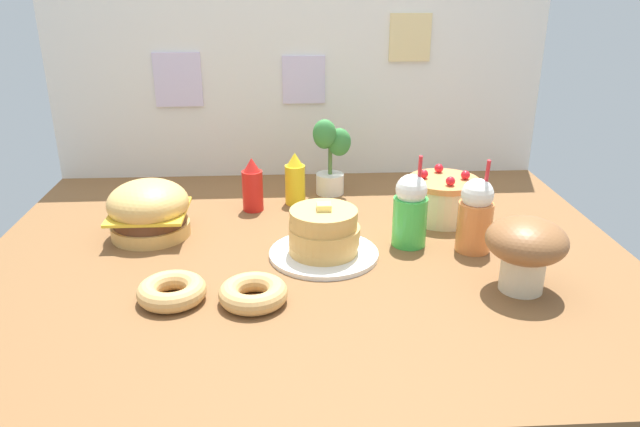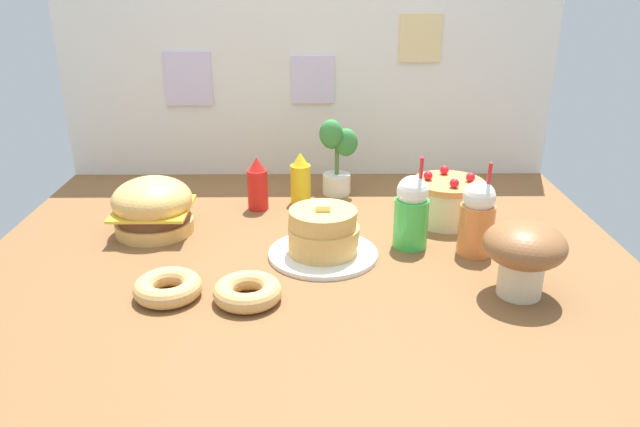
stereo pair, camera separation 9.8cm
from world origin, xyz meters
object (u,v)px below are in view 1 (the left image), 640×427
object	(u,v)px
donut_chocolate	(253,293)
pancake_stack	(324,236)
orange_float_cup	(475,216)
donut_pink_glaze	(172,291)
burger	(149,210)
mushroom_stool	(526,247)
mustard_bottle	(295,180)
layer_cake	(443,198)
cream_soda_cup	(410,211)
potted_plant	(330,154)
ketchup_bottle	(253,186)

from	to	relation	value
donut_chocolate	pancake_stack	bearing A→B (deg)	53.04
orange_float_cup	donut_pink_glaze	size ratio (longest dim) A/B	1.61
burger	pancake_stack	distance (m)	0.68
mushroom_stool	burger	bearing A→B (deg)	158.23
mustard_bottle	orange_float_cup	distance (m)	0.81
burger	layer_cake	xyz separation A→B (m)	(1.14, 0.10, -0.02)
cream_soda_cup	potted_plant	xyz separation A→B (m)	(-0.25, 0.57, 0.05)
mustard_bottle	donut_chocolate	size ratio (longest dim) A/B	1.08
orange_float_cup	donut_chocolate	bearing A→B (deg)	-156.83
mustard_bottle	donut_pink_glaze	bearing A→B (deg)	-115.88
ketchup_bottle	mushroom_stool	bearing A→B (deg)	-40.35
mustard_bottle	pancake_stack	bearing A→B (deg)	-80.53
cream_soda_cup	mushroom_stool	bearing A→B (deg)	-51.29
donut_pink_glaze	burger	bearing A→B (deg)	107.77
mushroom_stool	ketchup_bottle	bearing A→B (deg)	139.65
layer_cake	mushroom_stool	bearing A→B (deg)	-79.91
mushroom_stool	pancake_stack	bearing A→B (deg)	155.30
orange_float_cup	donut_pink_glaze	distance (m)	1.07
donut_chocolate	potted_plant	bearing A→B (deg)	72.50
layer_cake	donut_pink_glaze	world-z (taller)	layer_cake
pancake_stack	donut_pink_glaze	world-z (taller)	pancake_stack
orange_float_cup	mustard_bottle	bearing A→B (deg)	140.90
layer_cake	orange_float_cup	size ratio (longest dim) A/B	0.83
potted_plant	pancake_stack	bearing A→B (deg)	-96.03
cream_soda_cup	mushroom_stool	size ratio (longest dim) A/B	1.36
layer_cake	potted_plant	world-z (taller)	potted_plant
donut_chocolate	potted_plant	world-z (taller)	potted_plant
pancake_stack	ketchup_bottle	world-z (taller)	ketchup_bottle
donut_chocolate	mushroom_stool	xyz separation A→B (m)	(0.84, 0.03, 0.11)
donut_chocolate	ketchup_bottle	bearing A→B (deg)	92.39
ketchup_bottle	cream_soda_cup	world-z (taller)	cream_soda_cup
burger	layer_cake	bearing A→B (deg)	4.92
orange_float_cup	potted_plant	distance (m)	0.78
orange_float_cup	mushroom_stool	size ratio (longest dim) A/B	1.36
pancake_stack	mustard_bottle	bearing A→B (deg)	99.47
orange_float_cup	pancake_stack	bearing A→B (deg)	-177.92
orange_float_cup	potted_plant	size ratio (longest dim) A/B	0.98
ketchup_bottle	potted_plant	world-z (taller)	potted_plant
layer_cake	potted_plant	xyz separation A→B (m)	(-0.43, 0.33, 0.10)
layer_cake	orange_float_cup	world-z (taller)	orange_float_cup
layer_cake	mushroom_stool	xyz separation A→B (m)	(0.11, -0.60, 0.06)
layer_cake	ketchup_bottle	bearing A→B (deg)	169.38
burger	ketchup_bottle	size ratio (longest dim) A/B	1.33
mushroom_stool	orange_float_cup	bearing A→B (deg)	102.60
donut_pink_glaze	pancake_stack	bearing A→B (deg)	30.42
pancake_stack	ketchup_bottle	bearing A→B (deg)	119.96
ketchup_bottle	pancake_stack	bearing A→B (deg)	-60.04
mustard_bottle	donut_pink_glaze	xyz separation A→B (m)	(-0.39, -0.81, -0.07)
pancake_stack	orange_float_cup	xyz separation A→B (m)	(0.54, 0.02, 0.06)
burger	donut_pink_glaze	xyz separation A→B (m)	(0.16, -0.50, -0.07)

